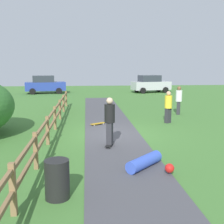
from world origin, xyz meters
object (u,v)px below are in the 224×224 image
object	(u,v)px
trash_bin	(57,179)
parked_car_silver	(151,84)
skateboard_loose	(98,124)
skater_riding	(110,119)
parked_car_blue	(45,84)
bystander_white	(179,99)
skater_fallen	(146,162)
bystander_yellow	(168,106)

from	to	relation	value
trash_bin	parked_car_silver	bearing A→B (deg)	72.40
skateboard_loose	parked_car_silver	bearing A→B (deg)	68.66
trash_bin	skater_riding	world-z (taller)	skater_riding
skater_riding	parked_car_blue	size ratio (longest dim) A/B	0.41
bystander_white	parked_car_blue	xyz separation A→B (m)	(-10.02, 14.12, 0.00)
parked_car_blue	parked_car_silver	bearing A→B (deg)	-0.02
skater_fallen	parked_car_silver	world-z (taller)	parked_car_silver
skater_fallen	parked_car_silver	bearing A→B (deg)	76.75
trash_bin	skater_riding	size ratio (longest dim) A/B	0.50
parked_car_silver	bystander_yellow	bearing A→B (deg)	-99.89
skateboard_loose	bystander_yellow	size ratio (longest dim) A/B	0.46
trash_bin	bystander_white	world-z (taller)	bystander_white
bystander_white	parked_car_silver	world-z (taller)	parked_car_silver
skater_riding	skateboard_loose	size ratio (longest dim) A/B	2.35
skater_fallen	parked_car_blue	bearing A→B (deg)	104.85
skater_riding	bystander_yellow	world-z (taller)	skater_riding
skateboard_loose	parked_car_silver	xyz separation A→B (m)	(6.58, 16.84, 0.87)
skater_fallen	parked_car_silver	distance (m)	23.66
skater_riding	bystander_white	world-z (taller)	skater_riding
trash_bin	skater_riding	bearing A→B (deg)	69.12
parked_car_silver	skateboard_loose	bearing A→B (deg)	-111.34
bystander_white	parked_car_blue	world-z (taller)	parked_car_blue
skateboard_loose	parked_car_silver	size ratio (longest dim) A/B	0.17
skateboard_loose	bystander_white	xyz separation A→B (m)	(5.07, 2.73, 0.87)
skater_fallen	parked_car_silver	size ratio (longest dim) A/B	0.30
parked_car_blue	parked_car_silver	world-z (taller)	same
bystander_yellow	parked_car_blue	distance (m)	18.69
skater_fallen	parked_car_silver	xyz separation A→B (m)	(5.42, 23.02, 0.76)
parked_car_blue	parked_car_silver	xyz separation A→B (m)	(11.53, -0.00, 0.00)
skater_riding	skater_fallen	distance (m)	2.66
skater_fallen	bystander_yellow	world-z (taller)	bystander_yellow
trash_bin	skateboard_loose	xyz separation A→B (m)	(1.24, 7.80, -0.36)
skater_riding	skateboard_loose	bearing A→B (deg)	94.26
skater_riding	trash_bin	bearing A→B (deg)	-110.88
skateboard_loose	parked_car_silver	distance (m)	18.10
skater_riding	skater_fallen	bearing A→B (deg)	-69.82
trash_bin	bystander_white	xyz separation A→B (m)	(6.31, 10.52, 0.51)
skateboard_loose	parked_car_blue	world-z (taller)	parked_car_blue
bystander_white	parked_car_blue	bearing A→B (deg)	125.36
skater_fallen	skateboard_loose	bearing A→B (deg)	100.60
skateboard_loose	parked_car_blue	bearing A→B (deg)	106.37
trash_bin	parked_car_blue	size ratio (longest dim) A/B	0.20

